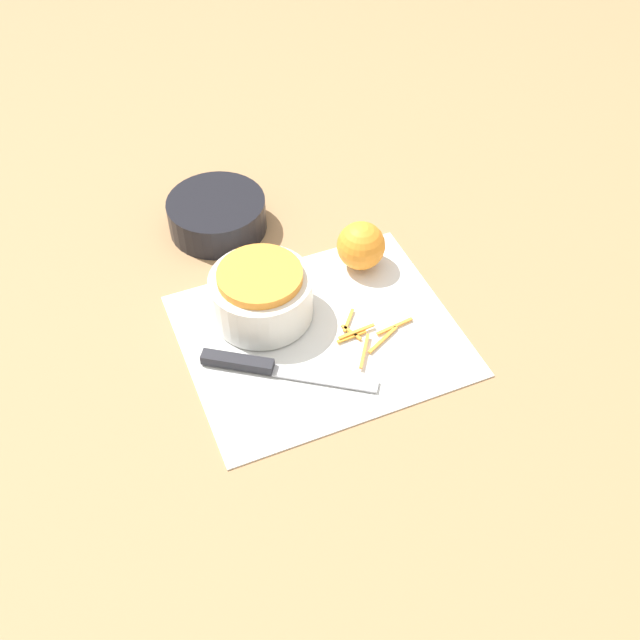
% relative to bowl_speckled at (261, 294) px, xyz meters
% --- Properties ---
extents(ground_plane, '(4.00, 4.00, 0.00)m').
position_rel_bowl_speckled_xyz_m(ground_plane, '(0.07, -0.07, -0.05)').
color(ground_plane, '#9E754C').
extents(cutting_board, '(0.41, 0.34, 0.01)m').
position_rel_bowl_speckled_xyz_m(cutting_board, '(0.07, -0.07, -0.05)').
color(cutting_board, silver).
rests_on(cutting_board, ground_plane).
extents(bowl_speckled, '(0.16, 0.16, 0.09)m').
position_rel_bowl_speckled_xyz_m(bowl_speckled, '(0.00, 0.00, 0.00)').
color(bowl_speckled, silver).
rests_on(bowl_speckled, cutting_board).
extents(bowl_dark, '(0.17, 0.17, 0.06)m').
position_rel_bowl_speckled_xyz_m(bowl_dark, '(-0.00, 0.23, -0.02)').
color(bowl_dark, black).
rests_on(bowl_dark, ground_plane).
extents(knife, '(0.23, 0.16, 0.02)m').
position_rel_bowl_speckled_xyz_m(knife, '(-0.04, -0.10, -0.04)').
color(knife, '#232328').
rests_on(knife, cutting_board).
extents(orange_left, '(0.08, 0.08, 0.08)m').
position_rel_bowl_speckled_xyz_m(orange_left, '(0.19, 0.04, -0.00)').
color(orange_left, orange).
rests_on(orange_left, cutting_board).
extents(peel_pile, '(0.13, 0.12, 0.01)m').
position_rel_bowl_speckled_xyz_m(peel_pile, '(0.13, -0.11, -0.04)').
color(peel_pile, orange).
rests_on(peel_pile, cutting_board).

